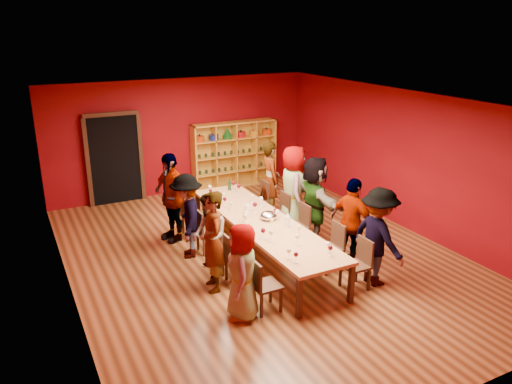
# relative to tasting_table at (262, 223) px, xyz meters

# --- Properties ---
(room_shell) EXTENTS (7.10, 9.10, 3.04)m
(room_shell) POSITION_rel_tasting_table_xyz_m (0.00, 0.00, 0.80)
(room_shell) COLOR brown
(room_shell) RESTS_ON ground
(tasting_table) EXTENTS (1.10, 4.50, 0.75)m
(tasting_table) POSITION_rel_tasting_table_xyz_m (0.00, 0.00, 0.00)
(tasting_table) COLOR #BD7E4F
(tasting_table) RESTS_ON ground
(doorway) EXTENTS (1.40, 0.17, 2.30)m
(doorway) POSITION_rel_tasting_table_xyz_m (-1.80, 4.43, 0.42)
(doorway) COLOR black
(doorway) RESTS_ON ground
(shelving_unit) EXTENTS (2.40, 0.40, 1.80)m
(shelving_unit) POSITION_rel_tasting_table_xyz_m (1.40, 4.32, 0.28)
(shelving_unit) COLOR gold
(shelving_unit) RESTS_ON ground
(chair_person_left_0) EXTENTS (0.42, 0.42, 0.89)m
(chair_person_left_0) POSITION_rel_tasting_table_xyz_m (-0.91, -1.73, -0.20)
(chair_person_left_0) COLOR #321B10
(chair_person_left_0) RESTS_ON ground
(person_left_0) EXTENTS (0.69, 0.85, 1.54)m
(person_left_0) POSITION_rel_tasting_table_xyz_m (-1.24, -1.73, 0.07)
(person_left_0) COLOR #525257
(person_left_0) RESTS_ON ground
(chair_person_left_1) EXTENTS (0.42, 0.42, 0.89)m
(chair_person_left_1) POSITION_rel_tasting_table_xyz_m (-0.91, -0.73, -0.20)
(chair_person_left_1) COLOR #321B10
(chair_person_left_1) RESTS_ON ground
(person_left_1) EXTENTS (0.56, 0.70, 1.74)m
(person_left_1) POSITION_rel_tasting_table_xyz_m (-1.31, -0.73, 0.17)
(person_left_1) COLOR #48484D
(person_left_1) RESTS_ON ground
(chair_person_left_2) EXTENTS (0.42, 0.42, 0.89)m
(chair_person_left_2) POSITION_rel_tasting_table_xyz_m (-0.91, -0.23, -0.20)
(chair_person_left_2) COLOR #321B10
(chair_person_left_2) RESTS_ON ground
(person_left_2) EXTENTS (0.52, 0.80, 1.53)m
(person_left_2) POSITION_rel_tasting_table_xyz_m (-1.16, -0.23, 0.06)
(person_left_2) COLOR #48474C
(person_left_2) RESTS_ON ground
(chair_person_left_3) EXTENTS (0.42, 0.42, 0.89)m
(chair_person_left_3) POSITION_rel_tasting_table_xyz_m (-0.91, 0.67, -0.20)
(chair_person_left_3) COLOR #321B10
(chair_person_left_3) RESTS_ON ground
(person_left_3) EXTENTS (0.73, 1.15, 1.66)m
(person_left_3) POSITION_rel_tasting_table_xyz_m (-1.26, 0.67, 0.13)
(person_left_3) COLOR #6089C7
(person_left_3) RESTS_ON ground
(chair_person_left_4) EXTENTS (0.42, 0.42, 0.89)m
(chair_person_left_4) POSITION_rel_tasting_table_xyz_m (-0.91, 1.57, -0.20)
(chair_person_left_4) COLOR #321B10
(chair_person_left_4) RESTS_ON ground
(person_left_4) EXTENTS (0.77, 1.19, 1.87)m
(person_left_4) POSITION_rel_tasting_table_xyz_m (-1.28, 1.57, 0.23)
(person_left_4) COLOR #141C38
(person_left_4) RESTS_ON ground
(chair_person_right_0) EXTENTS (0.42, 0.42, 0.89)m
(chair_person_right_0) POSITION_rel_tasting_table_xyz_m (0.91, -1.83, -0.20)
(chair_person_right_0) COLOR #321B10
(chair_person_right_0) RESTS_ON ground
(person_right_0) EXTENTS (0.51, 1.14, 1.74)m
(person_right_0) POSITION_rel_tasting_table_xyz_m (1.28, -1.83, 0.17)
(person_right_0) COLOR #5580B0
(person_right_0) RESTS_ON ground
(chair_person_right_1) EXTENTS (0.42, 0.42, 0.89)m
(chair_person_right_1) POSITION_rel_tasting_table_xyz_m (0.91, -1.07, -0.20)
(chair_person_right_1) COLOR #321B10
(chair_person_right_1) RESTS_ON ground
(person_right_1) EXTENTS (0.66, 1.07, 1.69)m
(person_right_1) POSITION_rel_tasting_table_xyz_m (1.32, -1.07, 0.15)
(person_right_1) COLOR #6084C6
(person_right_1) RESTS_ON ground
(chair_person_right_2) EXTENTS (0.42, 0.42, 0.89)m
(chair_person_right_2) POSITION_rel_tasting_table_xyz_m (0.91, 0.07, -0.20)
(chair_person_right_2) COLOR #321B10
(chair_person_right_2) RESTS_ON ground
(person_right_2) EXTENTS (0.66, 1.75, 1.84)m
(person_right_2) POSITION_rel_tasting_table_xyz_m (1.25, 0.07, 0.22)
(person_right_2) COLOR silver
(person_right_2) RESTS_ON ground
(chair_person_right_3) EXTENTS (0.42, 0.42, 0.89)m
(chair_person_right_3) POSITION_rel_tasting_table_xyz_m (0.91, 0.86, -0.20)
(chair_person_right_3) COLOR #321B10
(chair_person_right_3) RESTS_ON ground
(person_right_3) EXTENTS (0.80, 1.04, 1.88)m
(person_right_3) POSITION_rel_tasting_table_xyz_m (1.22, 0.86, 0.24)
(person_right_3) COLOR beige
(person_right_3) RESTS_ON ground
(chair_person_right_4) EXTENTS (0.42, 0.42, 0.89)m
(chair_person_right_4) POSITION_rel_tasting_table_xyz_m (0.91, 1.79, -0.20)
(chair_person_right_4) COLOR #321B10
(chair_person_right_4) RESTS_ON ground
(person_right_4) EXTENTS (0.59, 0.73, 1.80)m
(person_right_4) POSITION_rel_tasting_table_xyz_m (1.17, 1.79, 0.20)
(person_right_4) COLOR pink
(person_right_4) RESTS_ON ground
(wine_glass_0) EXTENTS (0.07, 0.07, 0.18)m
(wine_glass_0) POSITION_rel_tasting_table_xyz_m (0.26, -0.91, 0.18)
(wine_glass_0) COLOR white
(wine_glass_0) RESTS_ON tasting_table
(wine_glass_1) EXTENTS (0.08, 0.08, 0.21)m
(wine_glass_1) POSITION_rel_tasting_table_xyz_m (0.35, 0.70, 0.20)
(wine_glass_1) COLOR white
(wine_glass_1) RESTS_ON tasting_table
(wine_glass_2) EXTENTS (0.08, 0.08, 0.19)m
(wine_glass_2) POSITION_rel_tasting_table_xyz_m (-0.38, -1.65, 0.19)
(wine_glass_2) COLOR white
(wine_glass_2) RESTS_ON tasting_table
(wine_glass_3) EXTENTS (0.08, 0.08, 0.21)m
(wine_glass_3) POSITION_rel_tasting_table_xyz_m (-0.38, -0.77, 0.20)
(wine_glass_3) COLOR white
(wine_glass_3) RESTS_ON tasting_table
(wine_glass_4) EXTENTS (0.09, 0.09, 0.21)m
(wine_glass_4) POSITION_rel_tasting_table_xyz_m (-0.30, -0.92, 0.21)
(wine_glass_4) COLOR white
(wine_glass_4) RESTS_ON tasting_table
(wine_glass_5) EXTENTS (0.08, 0.08, 0.19)m
(wine_glass_5) POSITION_rel_tasting_table_xyz_m (0.27, -1.87, 0.19)
(wine_glass_5) COLOR white
(wine_glass_5) RESTS_ON tasting_table
(wine_glass_6) EXTENTS (0.07, 0.07, 0.18)m
(wine_glass_6) POSITION_rel_tasting_table_xyz_m (-0.29, 0.76, 0.18)
(wine_glass_6) COLOR white
(wine_glass_6) RESTS_ON tasting_table
(wine_glass_7) EXTENTS (0.07, 0.07, 0.18)m
(wine_glass_7) POSITION_rel_tasting_table_xyz_m (0.32, -0.04, 0.18)
(wine_glass_7) COLOR white
(wine_glass_7) RESTS_ON tasting_table
(wine_glass_8) EXTENTS (0.08, 0.08, 0.20)m
(wine_glass_8) POSITION_rel_tasting_table_xyz_m (-0.01, -0.41, 0.20)
(wine_glass_8) COLOR white
(wine_glass_8) RESTS_ON tasting_table
(wine_glass_9) EXTENTS (0.08, 0.08, 0.20)m
(wine_glass_9) POSITION_rel_tasting_table_xyz_m (0.03, -1.24, 0.19)
(wine_glass_9) COLOR white
(wine_glass_9) RESTS_ON tasting_table
(wine_glass_10) EXTENTS (0.08, 0.08, 0.19)m
(wine_glass_10) POSITION_rel_tasting_table_xyz_m (0.26, -0.91, 0.19)
(wine_glass_10) COLOR white
(wine_glass_10) RESTS_ON tasting_table
(wine_glass_11) EXTENTS (0.09, 0.09, 0.22)m
(wine_glass_11) POSITION_rel_tasting_table_xyz_m (-0.37, -0.06, 0.21)
(wine_glass_11) COLOR white
(wine_glass_11) RESTS_ON tasting_table
(wine_glass_12) EXTENTS (0.09, 0.09, 0.22)m
(wine_glass_12) POSITION_rel_tasting_table_xyz_m (0.28, 1.63, 0.21)
(wine_glass_12) COLOR white
(wine_glass_12) RESTS_ON tasting_table
(wine_glass_13) EXTENTS (0.09, 0.09, 0.21)m
(wine_glass_13) POSITION_rel_tasting_table_xyz_m (0.27, 1.89, 0.21)
(wine_glass_13) COLOR white
(wine_glass_13) RESTS_ON tasting_table
(wine_glass_14) EXTENTS (0.09, 0.09, 0.22)m
(wine_glass_14) POSITION_rel_tasting_table_xyz_m (0.07, 0.43, 0.21)
(wine_glass_14) COLOR white
(wine_glass_14) RESTS_ON tasting_table
(wine_glass_15) EXTENTS (0.07, 0.07, 0.18)m
(wine_glass_15) POSITION_rel_tasting_table_xyz_m (-0.35, 1.72, 0.18)
(wine_glass_15) COLOR white
(wine_glass_15) RESTS_ON tasting_table
(wine_glass_16) EXTENTS (0.09, 0.09, 0.22)m
(wine_glass_16) POSITION_rel_tasting_table_xyz_m (-0.31, 1.86, 0.21)
(wine_glass_16) COLOR white
(wine_glass_16) RESTS_ON tasting_table
(wine_glass_17) EXTENTS (0.08, 0.08, 0.19)m
(wine_glass_17) POSITION_rel_tasting_table_xyz_m (-0.20, 1.36, 0.19)
(wine_glass_17) COLOR white
(wine_glass_17) RESTS_ON tasting_table
(wine_glass_18) EXTENTS (0.09, 0.09, 0.22)m
(wine_glass_18) POSITION_rel_tasting_table_xyz_m (-0.29, 0.07, 0.21)
(wine_glass_18) COLOR white
(wine_glass_18) RESTS_ON tasting_table
(wine_glass_19) EXTENTS (0.07, 0.07, 0.18)m
(wine_glass_19) POSITION_rel_tasting_table_xyz_m (0.32, -1.72, 0.18)
(wine_glass_19) COLOR white
(wine_glass_19) RESTS_ON tasting_table
(wine_glass_20) EXTENTS (0.07, 0.07, 0.18)m
(wine_glass_20) POSITION_rel_tasting_table_xyz_m (-0.34, -1.81, 0.18)
(wine_glass_20) COLOR white
(wine_glass_20) RESTS_ON tasting_table
(wine_glass_21) EXTENTS (0.08, 0.08, 0.19)m
(wine_glass_21) POSITION_rel_tasting_table_xyz_m (-0.30, 1.06, 0.19)
(wine_glass_21) COLOR white
(wine_glass_21) RESTS_ON tasting_table
(wine_glass_22) EXTENTS (0.07, 0.07, 0.18)m
(wine_glass_22) POSITION_rel_tasting_table_xyz_m (0.32, 0.04, 0.18)
(wine_glass_22) COLOR white
(wine_glass_22) RESTS_ON tasting_table
(wine_glass_23) EXTENTS (0.07, 0.07, 0.18)m
(wine_glass_23) POSITION_rel_tasting_table_xyz_m (0.28, 0.97, 0.18)
(wine_glass_23) COLOR white
(wine_glass_23) RESTS_ON tasting_table
(spittoon_bowl) EXTENTS (0.33, 0.33, 0.18)m
(spittoon_bowl) POSITION_rel_tasting_table_xyz_m (0.13, -0.02, 0.13)
(spittoon_bowl) COLOR silver
(spittoon_bowl) RESTS_ON tasting_table
(carafe_a) EXTENTS (0.10, 0.10, 0.23)m
(carafe_a) POSITION_rel_tasting_table_xyz_m (-0.12, 0.38, 0.16)
(carafe_a) COLOR white
(carafe_a) RESTS_ON tasting_table
(carafe_b) EXTENTS (0.12, 0.12, 0.23)m
(carafe_b) POSITION_rel_tasting_table_xyz_m (0.28, -0.49, 0.16)
(carafe_b) COLOR white
(carafe_b) RESTS_ON tasting_table
(wine_bottle) EXTENTS (0.08, 0.08, 0.28)m
(wine_bottle) POSITION_rel_tasting_table_xyz_m (0.20, 1.94, 0.16)
(wine_bottle) COLOR #123317
(wine_bottle) RESTS_ON tasting_table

